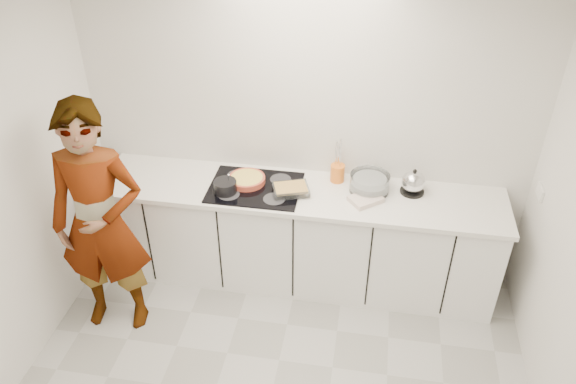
% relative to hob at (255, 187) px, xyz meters
% --- Properties ---
extents(ceiling, '(3.60, 3.20, 0.00)m').
position_rel_hob_xyz_m(ceiling, '(0.35, -1.26, 1.68)').
color(ceiling, white).
rests_on(ceiling, wall_back).
extents(wall_back, '(3.60, 0.00, 2.60)m').
position_rel_hob_xyz_m(wall_back, '(0.35, 0.34, 0.38)').
color(wall_back, silver).
rests_on(wall_back, ground).
extents(base_cabinets, '(3.20, 0.58, 0.87)m').
position_rel_hob_xyz_m(base_cabinets, '(0.35, 0.02, -0.48)').
color(base_cabinets, white).
rests_on(base_cabinets, floor).
extents(countertop, '(3.24, 0.64, 0.04)m').
position_rel_hob_xyz_m(countertop, '(0.35, 0.02, -0.03)').
color(countertop, white).
rests_on(countertop, base_cabinets).
extents(hob, '(0.72, 0.54, 0.01)m').
position_rel_hob_xyz_m(hob, '(0.00, 0.00, 0.00)').
color(hob, black).
rests_on(hob, countertop).
extents(tart_dish, '(0.31, 0.31, 0.05)m').
position_rel_hob_xyz_m(tart_dish, '(-0.08, 0.05, 0.03)').
color(tart_dish, '#BB4630').
rests_on(tart_dish, hob).
extents(saucepan, '(0.23, 0.23, 0.17)m').
position_rel_hob_xyz_m(saucepan, '(-0.21, -0.11, 0.06)').
color(saucepan, black).
rests_on(saucepan, hob).
extents(baking_dish, '(0.32, 0.28, 0.05)m').
position_rel_hob_xyz_m(baking_dish, '(0.29, -0.03, 0.04)').
color(baking_dish, silver).
rests_on(baking_dish, hob).
extents(mixing_bowl, '(0.35, 0.35, 0.14)m').
position_rel_hob_xyz_m(mixing_bowl, '(0.89, 0.11, 0.06)').
color(mixing_bowl, silver).
rests_on(mixing_bowl, countertop).
extents(tea_towel, '(0.29, 0.28, 0.04)m').
position_rel_hob_xyz_m(tea_towel, '(0.87, -0.03, 0.01)').
color(tea_towel, white).
rests_on(tea_towel, countertop).
extents(kettle, '(0.23, 0.23, 0.21)m').
position_rel_hob_xyz_m(kettle, '(1.23, 0.15, 0.08)').
color(kettle, black).
rests_on(kettle, countertop).
extents(utensil_crock, '(0.14, 0.14, 0.14)m').
position_rel_hob_xyz_m(utensil_crock, '(0.63, 0.22, 0.06)').
color(utensil_crock, orange).
rests_on(utensil_crock, countertop).
extents(cook, '(0.74, 0.54, 1.89)m').
position_rel_hob_xyz_m(cook, '(-0.99, -0.68, 0.03)').
color(cook, white).
rests_on(cook, floor).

